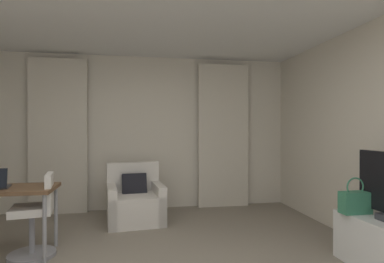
{
  "coord_description": "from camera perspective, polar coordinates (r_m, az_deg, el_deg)",
  "views": [
    {
      "loc": [
        -0.15,
        -2.48,
        1.36
      ],
      "look_at": [
        0.56,
        1.46,
        1.33
      ],
      "focal_mm": 29.57,
      "sensor_mm": 36.0,
      "label": 1
    }
  ],
  "objects": [
    {
      "name": "wall_window",
      "position": [
        5.51,
        -8.59,
        -0.21
      ],
      "size": [
        5.12,
        0.06,
        2.6
      ],
      "color": "beige",
      "rests_on": "ground"
    },
    {
      "name": "curtain_left_panel",
      "position": [
        5.52,
        -22.98,
        -0.76
      ],
      "size": [
        0.9,
        0.06,
        2.5
      ],
      "color": "beige",
      "rests_on": "ground"
    },
    {
      "name": "curtain_right_panel",
      "position": [
        5.59,
        5.69,
        -0.71
      ],
      "size": [
        0.9,
        0.06,
        2.5
      ],
      "color": "beige",
      "rests_on": "ground"
    },
    {
      "name": "armchair",
      "position": [
        4.83,
        -10.25,
        -12.48
      ],
      "size": [
        0.87,
        0.85,
        0.85
      ],
      "color": "silver",
      "rests_on": "ground"
    },
    {
      "name": "desk_chair",
      "position": [
        3.88,
        -26.3,
        -14.03
      ],
      "size": [
        0.48,
        0.48,
        0.88
      ],
      "color": "gray",
      "rests_on": "ground"
    },
    {
      "name": "handbag_primary",
      "position": [
        3.68,
        27.35,
        -11.16
      ],
      "size": [
        0.3,
        0.14,
        0.37
      ],
      "color": "#387F5B",
      "rests_on": "tv_console"
    }
  ]
}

